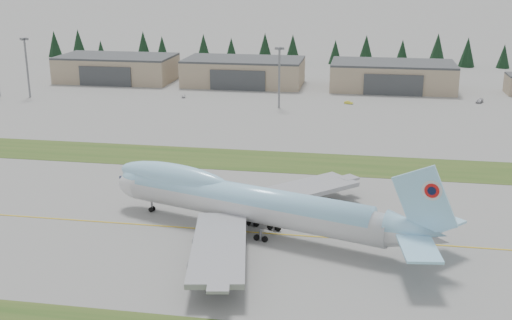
% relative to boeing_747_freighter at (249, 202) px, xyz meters
% --- Properties ---
extents(ground, '(7000.00, 7000.00, 0.00)m').
position_rel_boeing_747_freighter_xyz_m(ground, '(-14.53, -0.21, -5.88)').
color(ground, slate).
rests_on(ground, ground).
extents(grass_strip_far, '(400.00, 18.00, 0.08)m').
position_rel_boeing_747_freighter_xyz_m(grass_strip_far, '(-14.53, 44.79, -5.88)').
color(grass_strip_far, '#2E4E1C').
rests_on(grass_strip_far, ground).
extents(taxiway_line_main, '(400.00, 0.40, 0.02)m').
position_rel_boeing_747_freighter_xyz_m(taxiway_line_main, '(-14.53, -0.21, -5.88)').
color(taxiway_line_main, gold).
rests_on(taxiway_line_main, ground).
extents(boeing_747_freighter, '(67.42, 55.69, 17.84)m').
position_rel_boeing_747_freighter_xyz_m(boeing_747_freighter, '(0.00, 0.00, 0.00)').
color(boeing_747_freighter, silver).
rests_on(boeing_747_freighter, ground).
extents(hangar_left, '(48.00, 26.60, 10.80)m').
position_rel_boeing_747_freighter_xyz_m(hangar_left, '(-84.53, 149.69, -0.49)').
color(hangar_left, tan).
rests_on(hangar_left, ground).
extents(hangar_center, '(48.00, 26.60, 10.80)m').
position_rel_boeing_747_freighter_xyz_m(hangar_center, '(-29.53, 149.69, -0.49)').
color(hangar_center, tan).
rests_on(hangar_center, ground).
extents(hangar_right, '(48.00, 26.60, 10.80)m').
position_rel_boeing_747_freighter_xyz_m(hangar_right, '(30.47, 149.69, -0.49)').
color(hangar_right, tan).
rests_on(hangar_right, ground).
extents(floodlight_masts, '(202.99, 5.96, 22.43)m').
position_rel_boeing_747_freighter_xyz_m(floodlight_masts, '(-36.00, 109.40, 9.48)').
color(floodlight_masts, slate).
rests_on(floodlight_masts, ground).
extents(service_vehicle_a, '(2.15, 3.54, 1.13)m').
position_rel_boeing_747_freighter_xyz_m(service_vehicle_a, '(-46.72, 119.40, -5.88)').
color(service_vehicle_a, silver).
rests_on(service_vehicle_a, ground).
extents(service_vehicle_b, '(3.38, 1.94, 1.05)m').
position_rel_boeing_747_freighter_xyz_m(service_vehicle_b, '(14.51, 118.28, -5.88)').
color(service_vehicle_b, yellow).
rests_on(service_vehicle_b, ground).
extents(service_vehicle_c, '(3.61, 5.06, 1.36)m').
position_rel_boeing_747_freighter_xyz_m(service_vehicle_c, '(60.94, 128.46, -5.88)').
color(service_vehicle_c, '#A8A7AC').
rests_on(service_vehicle_c, ground).
extents(conifer_belt, '(273.44, 15.81, 16.65)m').
position_rel_boeing_747_freighter_xyz_m(conifer_belt, '(-12.61, 212.30, 1.19)').
color(conifer_belt, black).
rests_on(conifer_belt, ground).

